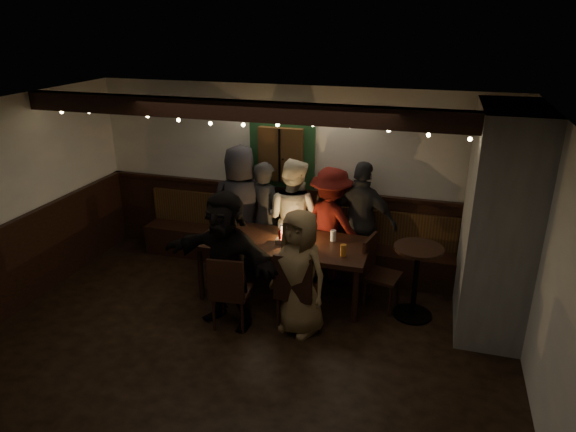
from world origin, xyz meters
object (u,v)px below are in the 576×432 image
(high_top, at_px, (416,273))
(person_e, at_px, (362,222))
(person_f, at_px, (226,259))
(person_b, at_px, (265,217))
(person_g, at_px, (300,273))
(chair_near_left, at_px, (229,289))
(dining_table, at_px, (283,246))
(chair_near_right, at_px, (295,287))
(person_a, at_px, (241,208))
(person_c, at_px, (293,218))
(chair_end, at_px, (376,268))
(person_d, at_px, (331,224))

(high_top, height_order, person_e, person_e)
(high_top, xyz_separation_m, person_f, (-2.13, -0.77, 0.25))
(person_b, height_order, person_g, person_b)
(chair_near_left, relative_size, high_top, 1.01)
(dining_table, distance_m, chair_near_right, 0.84)
(person_a, bearing_deg, person_c, 160.24)
(chair_end, height_order, person_b, person_b)
(chair_near_right, relative_size, person_b, 0.62)
(person_f, xyz_separation_m, person_g, (0.86, 0.07, -0.08))
(dining_table, height_order, chair_near_left, dining_table)
(person_d, height_order, person_g, person_d)
(chair_near_right, distance_m, person_d, 1.44)
(person_b, relative_size, person_g, 1.07)
(chair_near_right, distance_m, person_e, 1.61)
(high_top, height_order, person_a, person_a)
(chair_near_right, bearing_deg, person_a, 130.55)
(person_e, bearing_deg, chair_end, 126.58)
(person_e, bearing_deg, chair_near_right, 83.13)
(person_c, bearing_deg, person_e, -159.22)
(dining_table, relative_size, person_c, 1.29)
(person_a, height_order, person_c, person_a)
(person_e, xyz_separation_m, person_f, (-1.33, -1.56, -0.01))
(person_c, relative_size, person_d, 1.06)
(dining_table, relative_size, person_b, 1.35)
(dining_table, xyz_separation_m, chair_near_left, (-0.38, -0.92, -0.18))
(chair_near_left, xyz_separation_m, chair_end, (1.56, 1.03, -0.01))
(chair_near_left, xyz_separation_m, chair_near_right, (0.75, 0.19, 0.03))
(chair_end, xyz_separation_m, person_a, (-2.02, 0.57, 0.39))
(chair_near_left, bearing_deg, person_a, 106.01)
(high_top, xyz_separation_m, person_g, (-1.26, -0.70, 0.17))
(chair_end, distance_m, person_f, 1.89)
(person_e, bearing_deg, person_g, 84.60)
(person_a, relative_size, person_b, 1.12)
(person_b, distance_m, person_e, 1.36)
(chair_near_left, xyz_separation_m, person_c, (0.31, 1.57, 0.32))
(chair_near_left, distance_m, person_f, 0.34)
(person_a, height_order, person_e, person_a)
(chair_near_right, height_order, person_f, person_f)
(chair_near_left, bearing_deg, person_g, 14.01)
(high_top, relative_size, person_e, 0.55)
(person_d, distance_m, person_e, 0.42)
(person_b, relative_size, person_e, 0.96)
(person_b, bearing_deg, person_g, 144.15)
(dining_table, bearing_deg, person_g, -60.26)
(chair_end, distance_m, person_e, 0.80)
(dining_table, height_order, person_g, person_g)
(chair_near_left, xyz_separation_m, person_d, (0.85, 1.61, 0.27))
(chair_near_left, distance_m, chair_end, 1.87)
(chair_near_right, height_order, person_d, person_d)
(person_f, bearing_deg, person_e, 63.29)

